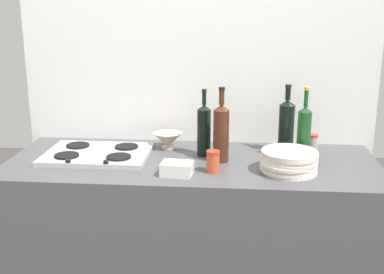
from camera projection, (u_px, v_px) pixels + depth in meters
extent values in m
cube|color=#4C4C51|center=(192.00, 244.00, 2.49)|extent=(1.80, 0.70, 0.90)
cube|color=white|center=(198.00, 101.00, 2.68)|extent=(1.90, 0.06, 2.24)
cube|color=#B2B2B7|center=(98.00, 154.00, 2.43)|extent=(0.51, 0.38, 0.02)
cylinder|color=black|center=(67.00, 155.00, 2.36)|extent=(0.12, 0.12, 0.01)
cylinder|color=black|center=(119.00, 157.00, 2.34)|extent=(0.12, 0.12, 0.01)
cylinder|color=black|center=(78.00, 145.00, 2.52)|extent=(0.12, 0.12, 0.01)
cylinder|color=black|center=(127.00, 147.00, 2.50)|extent=(0.12, 0.12, 0.01)
cylinder|color=black|center=(68.00, 161.00, 2.27)|extent=(0.02, 0.02, 0.02)
cylinder|color=black|center=(106.00, 162.00, 2.25)|extent=(0.02, 0.02, 0.02)
cylinder|color=silver|center=(289.00, 171.00, 2.21)|extent=(0.25, 0.25, 0.01)
cylinder|color=silver|center=(288.00, 168.00, 2.21)|extent=(0.25, 0.25, 0.01)
cylinder|color=silver|center=(289.00, 165.00, 2.21)|extent=(0.25, 0.25, 0.01)
cylinder|color=silver|center=(288.00, 163.00, 2.20)|extent=(0.25, 0.25, 0.01)
cylinder|color=silver|center=(289.00, 160.00, 2.20)|extent=(0.25, 0.25, 0.01)
cylinder|color=silver|center=(289.00, 157.00, 2.20)|extent=(0.25, 0.25, 0.01)
cylinder|color=silver|center=(290.00, 155.00, 2.19)|extent=(0.25, 0.25, 0.01)
cylinder|color=silver|center=(290.00, 152.00, 2.19)|extent=(0.25, 0.25, 0.01)
cylinder|color=black|center=(204.00, 133.00, 2.42)|extent=(0.07, 0.07, 0.23)
cone|color=black|center=(204.00, 107.00, 2.39)|extent=(0.07, 0.07, 0.02)
cylinder|color=black|center=(204.00, 99.00, 2.38)|extent=(0.02, 0.02, 0.06)
cylinder|color=black|center=(204.00, 91.00, 2.37)|extent=(0.02, 0.02, 0.02)
cylinder|color=#472314|center=(221.00, 136.00, 2.33)|extent=(0.08, 0.08, 0.25)
cone|color=#472314|center=(222.00, 107.00, 2.29)|extent=(0.08, 0.08, 0.03)
cylinder|color=#472314|center=(222.00, 98.00, 2.28)|extent=(0.03, 0.03, 0.07)
cylinder|color=black|center=(222.00, 89.00, 2.27)|extent=(0.03, 0.03, 0.02)
cylinder|color=black|center=(286.00, 129.00, 2.48)|extent=(0.08, 0.08, 0.25)
cone|color=black|center=(288.00, 103.00, 2.44)|extent=(0.08, 0.08, 0.03)
cylinder|color=black|center=(288.00, 94.00, 2.43)|extent=(0.03, 0.03, 0.06)
cylinder|color=black|center=(288.00, 86.00, 2.42)|extent=(0.03, 0.03, 0.02)
cylinder|color=#19471E|center=(304.00, 136.00, 2.35)|extent=(0.07, 0.07, 0.24)
cone|color=#19471E|center=(305.00, 109.00, 2.31)|extent=(0.07, 0.07, 0.02)
cylinder|color=#19471E|center=(306.00, 99.00, 2.30)|extent=(0.02, 0.02, 0.08)
cylinder|color=gold|center=(307.00, 89.00, 2.29)|extent=(0.02, 0.02, 0.02)
cylinder|color=beige|center=(168.00, 147.00, 2.57)|extent=(0.07, 0.07, 0.01)
cone|color=beige|center=(168.00, 140.00, 2.56)|extent=(0.15, 0.15, 0.08)
cube|color=white|center=(177.00, 169.00, 2.17)|extent=(0.15, 0.11, 0.06)
cylinder|color=#C64C2D|center=(213.00, 163.00, 2.20)|extent=(0.06, 0.06, 0.09)
cylinder|color=red|center=(213.00, 152.00, 2.19)|extent=(0.06, 0.06, 0.01)
cylinder|color=#9E998C|center=(312.00, 144.00, 2.52)|extent=(0.05, 0.05, 0.08)
cylinder|color=red|center=(313.00, 136.00, 2.51)|extent=(0.05, 0.05, 0.01)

